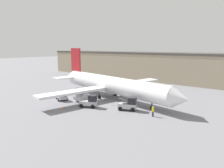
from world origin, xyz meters
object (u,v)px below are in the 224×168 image
Objects in this scene: baggage_tug at (62,96)px; safety_cone_near at (64,108)px; airplane at (109,85)px; pushback_tug at (90,102)px; belt_loader_truck at (129,104)px; ground_crew_worker at (153,111)px.

safety_cone_near is (6.49, -4.52, -0.63)m from baggage_tug.
pushback_tug is at bearing -66.39° from airplane.
safety_cone_near is at bearing -82.53° from airplane.
airplane is 9.17m from pushback_tug.
belt_loader_truck is at bearing -20.09° from airplane.
airplane is 10.54× the size of belt_loader_truck.
pushback_tug is at bearing 25.71° from baggage_tug.
pushback_tug reaches higher than ground_crew_worker.
baggage_tug is 7.30× the size of safety_cone_near.
airplane is at bearing 77.61° from pushback_tug.
airplane reaches higher than belt_loader_truck.
baggage_tug is at bearing -170.48° from ground_crew_worker.
baggage_tug is at bearing 167.16° from belt_loader_truck.
airplane is 13.39m from safety_cone_near.
airplane is at bearing 161.20° from ground_crew_worker.
baggage_tug reaches higher than safety_cone_near.
airplane is 10.80× the size of pushback_tug.
ground_crew_worker is 21.99m from baggage_tug.
belt_loader_truck reaches higher than baggage_tug.
airplane is 11.08m from belt_loader_truck.
safety_cone_near is (-9.90, -7.73, -0.92)m from belt_loader_truck.
safety_cone_near is (-0.39, -13.06, -2.93)m from airplane.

